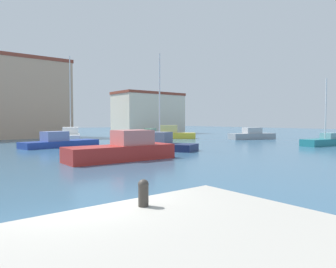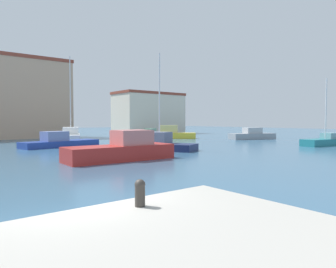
{
  "view_description": "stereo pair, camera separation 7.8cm",
  "coord_description": "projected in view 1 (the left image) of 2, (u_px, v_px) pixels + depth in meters",
  "views": [
    {
      "loc": [
        -2.6,
        -6.37,
        2.62
      ],
      "look_at": [
        18.34,
        20.12,
        1.12
      ],
      "focal_mm": 32.94,
      "sensor_mm": 36.0,
      "label": 1
    },
    {
      "loc": [
        -2.54,
        -6.42,
        2.62
      ],
      "look_at": [
        18.34,
        20.12,
        1.12
      ],
      "focal_mm": 32.94,
      "sensor_mm": 36.0,
      "label": 2
    }
  ],
  "objects": [
    {
      "name": "motorboat_green_behind_lamppost",
      "position": [
        149.0,
        138.0,
        35.79
      ],
      "size": [
        4.13,
        2.68,
        1.69
      ],
      "color": "#28703D",
      "rests_on": "water"
    },
    {
      "name": "motorboat_grey_near_pier",
      "position": [
        252.0,
        135.0,
        42.93
      ],
      "size": [
        6.77,
        4.08,
        1.63
      ],
      "color": "gray",
      "rests_on": "water"
    },
    {
      "name": "motorboat_yellow_center_channel",
      "position": [
        172.0,
        134.0,
        44.46
      ],
      "size": [
        6.23,
        5.81,
        1.93
      ],
      "color": "gold",
      "rests_on": "water"
    },
    {
      "name": "mooring_bollard",
      "position": [
        143.0,
        192.0,
        5.84
      ],
      "size": [
        0.21,
        0.21,
        0.52
      ],
      "color": "#38332D",
      "rests_on": "pier_quay"
    },
    {
      "name": "yacht_club",
      "position": [
        149.0,
        113.0,
        61.6
      ],
      "size": [
        13.48,
        7.26,
        8.13
      ],
      "color": "beige",
      "rests_on": "ground"
    },
    {
      "name": "motorboat_blue_far_right",
      "position": [
        59.0,
        142.0,
        30.46
      ],
      "size": [
        7.96,
        3.63,
        1.55
      ],
      "color": "#233D93",
      "rests_on": "water"
    },
    {
      "name": "motorboat_red_inner_mooring",
      "position": [
        123.0,
        149.0,
        20.36
      ],
      "size": [
        7.27,
        2.49,
        1.97
      ],
      "color": "#B22823",
      "rests_on": "water"
    },
    {
      "name": "harbor_office",
      "position": [
        21.0,
        98.0,
        45.16
      ],
      "size": [
        13.31,
        6.71,
        11.75
      ],
      "color": "tan",
      "rests_on": "ground"
    },
    {
      "name": "sailboat_navy_far_left",
      "position": [
        159.0,
        144.0,
        27.27
      ],
      "size": [
        4.92,
        6.83,
        8.53
      ],
      "color": "#19234C",
      "rests_on": "water"
    },
    {
      "name": "sailboat_white_outer_mooring",
      "position": [
        71.0,
        136.0,
        37.45
      ],
      "size": [
        4.55,
        7.21,
        10.36
      ],
      "color": "white",
      "rests_on": "water"
    },
    {
      "name": "sailboat_teal_distant_north",
      "position": [
        326.0,
        141.0,
        32.11
      ],
      "size": [
        6.24,
        2.53,
        6.98
      ],
      "color": "#1E707A",
      "rests_on": "water"
    },
    {
      "name": "water",
      "position": [
        143.0,
        146.0,
        31.69
      ],
      "size": [
        160.0,
        160.0,
        0.0
      ],
      "primitive_type": "plane",
      "color": "#38607F",
      "rests_on": "ground"
    }
  ]
}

